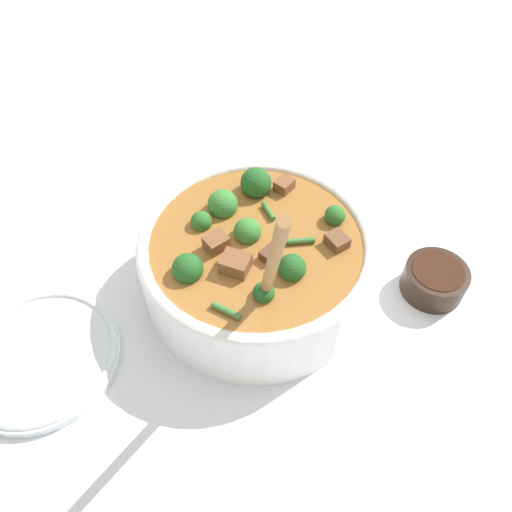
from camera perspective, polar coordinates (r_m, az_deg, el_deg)
ground_plane at (r=0.68m, az=0.00°, el=-3.47°), size 4.00×4.00×0.00m
stew_bowl at (r=0.63m, az=-0.02°, el=-0.37°), size 0.29×0.29×0.29m
condiment_bowl at (r=0.70m, az=19.76°, el=-2.48°), size 0.08×0.08×0.04m
empty_plate at (r=0.66m, az=-23.42°, el=-10.45°), size 0.19×0.19×0.02m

